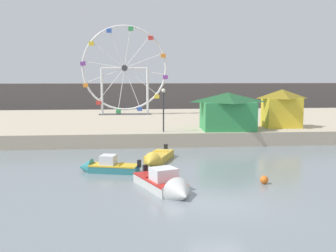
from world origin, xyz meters
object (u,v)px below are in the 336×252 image
object	(u,v)px
ferris_wheel_white_frame	(125,70)
carnival_booth_yellow_awning	(282,108)
carnival_booth_green_kiosk	(228,110)
promenade_lamp_near	(163,103)
motorboat_mustard_yellow	(157,158)
motorboat_pale_grey	(167,185)
mooring_buoy_orange	(264,180)
motorboat_teal_painted	(105,167)

from	to	relation	value
ferris_wheel_white_frame	carnival_booth_yellow_awning	size ratio (longest dim) A/B	3.04
carnival_booth_green_kiosk	carnival_booth_yellow_awning	world-z (taller)	carnival_booth_yellow_awning
promenade_lamp_near	carnival_booth_yellow_awning	bearing A→B (deg)	11.07
motorboat_mustard_yellow	promenade_lamp_near	world-z (taller)	promenade_lamp_near
motorboat_pale_grey	carnival_booth_green_kiosk	world-z (taller)	carnival_booth_green_kiosk
carnival_booth_yellow_awning	mooring_buoy_orange	size ratio (longest dim) A/B	7.77
carnival_booth_green_kiosk	promenade_lamp_near	bearing A→B (deg)	-169.54
motorboat_teal_painted	mooring_buoy_orange	distance (m)	9.24
mooring_buoy_orange	carnival_booth_green_kiosk	bearing A→B (deg)	84.84
motorboat_teal_painted	ferris_wheel_white_frame	world-z (taller)	ferris_wheel_white_frame
motorboat_pale_grey	carnival_booth_green_kiosk	xyz separation A→B (m)	(6.50, 14.61, 2.42)
motorboat_teal_painted	motorboat_mustard_yellow	world-z (taller)	motorboat_teal_painted
ferris_wheel_white_frame	mooring_buoy_orange	distance (m)	29.91
motorboat_pale_grey	ferris_wheel_white_frame	distance (m)	30.04
promenade_lamp_near	motorboat_mustard_yellow	bearing A→B (deg)	-98.80
carnival_booth_yellow_awning	mooring_buoy_orange	xyz separation A→B (m)	(-6.40, -14.79, -2.65)
motorboat_teal_painted	motorboat_pale_grey	world-z (taller)	motorboat_pale_grey
motorboat_mustard_yellow	motorboat_pale_grey	size ratio (longest dim) A/B	0.87
ferris_wheel_white_frame	carnival_booth_green_kiosk	size ratio (longest dim) A/B	2.15
motorboat_mustard_yellow	carnival_booth_yellow_awning	bearing A→B (deg)	146.85
motorboat_teal_painted	carnival_booth_green_kiosk	xyz separation A→B (m)	(9.75, 9.99, 2.44)
motorboat_teal_painted	motorboat_pale_grey	size ratio (longest dim) A/B	0.81
ferris_wheel_white_frame	mooring_buoy_orange	bearing A→B (deg)	-75.09
motorboat_teal_painted	carnival_booth_yellow_awning	size ratio (longest dim) A/B	1.13
motorboat_pale_grey	motorboat_mustard_yellow	bearing A→B (deg)	159.43
promenade_lamp_near	mooring_buoy_orange	bearing A→B (deg)	-71.34
motorboat_teal_painted	ferris_wheel_white_frame	distance (m)	25.47
motorboat_pale_grey	promenade_lamp_near	world-z (taller)	promenade_lamp_near
motorboat_pale_grey	mooring_buoy_orange	distance (m)	5.38
motorboat_teal_painted	promenade_lamp_near	xyz separation A→B (m)	(4.24, 9.14, 3.14)
motorboat_mustard_yellow	ferris_wheel_white_frame	world-z (taller)	ferris_wheel_white_frame
motorboat_teal_painted	ferris_wheel_white_frame	bearing A→B (deg)	-77.06
promenade_lamp_near	motorboat_teal_painted	bearing A→B (deg)	-114.90
ferris_wheel_white_frame	promenade_lamp_near	size ratio (longest dim) A/B	2.95
ferris_wheel_white_frame	promenade_lamp_near	world-z (taller)	ferris_wheel_white_frame
motorboat_teal_painted	promenade_lamp_near	bearing A→B (deg)	-99.65
motorboat_mustard_yellow	promenade_lamp_near	xyz separation A→B (m)	(1.01, 6.54, 3.20)
promenade_lamp_near	mooring_buoy_orange	size ratio (longest dim) A/B	8.01
ferris_wheel_white_frame	carnival_booth_green_kiosk	world-z (taller)	ferris_wheel_white_frame
promenade_lamp_near	carnival_booth_green_kiosk	bearing A→B (deg)	8.67
motorboat_pale_grey	mooring_buoy_orange	size ratio (longest dim) A/B	10.90
motorboat_teal_painted	ferris_wheel_white_frame	size ratio (longest dim) A/B	0.37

